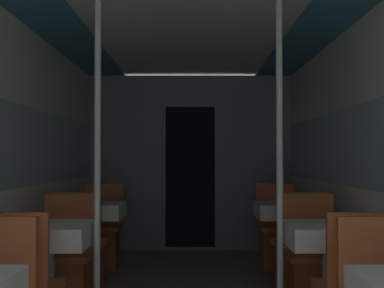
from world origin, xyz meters
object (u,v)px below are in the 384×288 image
(dining_table_left_2, at_px, (92,215))
(dining_table_right_1, at_px, (330,242))
(support_pole_left_1, at_px, (97,167))
(chair_right_near_2, at_px, (298,261))
(chair_left_far_2, at_px, (101,241))
(dining_table_left_1, at_px, (46,242))
(chair_left_far_1, at_px, (65,275))
(dining_table_right_2, at_px, (286,215))
(chair_right_far_2, at_px, (277,241))
(support_pole_right_1, at_px, (279,167))
(chair_left_near_2, at_px, (80,261))
(chair_right_far_1, at_px, (312,275))

(dining_table_left_2, xyz_separation_m, dining_table_right_1, (1.92, -1.67, 0.00))
(support_pole_left_1, bearing_deg, chair_right_near_2, 35.18)
(chair_left_far_2, xyz_separation_m, chair_right_near_2, (1.92, -1.12, 0.00))
(dining_table_left_1, distance_m, support_pole_left_1, 0.61)
(chair_left_far_1, bearing_deg, dining_table_right_2, -149.93)
(dining_table_right_1, distance_m, chair_right_near_2, 1.16)
(dining_table_left_2, xyz_separation_m, chair_right_far_2, (1.92, 0.56, -0.34))
(dining_table_left_1, bearing_deg, chair_left_far_2, 90.00)
(chair_left_far_2, xyz_separation_m, support_pole_right_1, (1.58, -2.23, 0.85))
(chair_left_far_2, height_order, chair_right_near_2, same)
(support_pole_left_1, height_order, chair_left_near_2, support_pole_left_1)
(chair_left_near_2, distance_m, support_pole_right_1, 2.11)
(chair_right_far_2, bearing_deg, dining_table_right_1, 90.00)
(support_pole_left_1, distance_m, chair_left_near_2, 1.44)
(support_pole_right_1, bearing_deg, chair_left_far_1, 160.53)
(dining_table_left_1, distance_m, chair_left_near_2, 1.16)
(dining_table_left_1, relative_size, support_pole_right_1, 0.33)
(chair_left_near_2, bearing_deg, chair_left_far_1, -90.00)
(dining_table_left_2, bearing_deg, dining_table_right_2, 0.00)
(chair_left_far_1, bearing_deg, dining_table_left_2, -90.00)
(support_pole_left_1, bearing_deg, support_pole_right_1, 0.00)
(chair_left_far_1, xyz_separation_m, dining_table_left_2, (-0.00, 1.11, 0.34))
(chair_right_far_2, bearing_deg, chair_left_far_2, 0.00)
(chair_left_near_2, xyz_separation_m, dining_table_right_1, (1.92, -1.11, 0.34))
(dining_table_left_2, distance_m, chair_left_near_2, 0.65)
(dining_table_right_2, bearing_deg, chair_left_far_1, -149.93)
(dining_table_left_1, height_order, dining_table_right_2, same)
(support_pole_right_1, height_order, chair_right_near_2, support_pole_right_1)
(chair_left_far_1, xyz_separation_m, support_pole_right_1, (1.58, -0.56, 0.85))
(dining_table_left_1, xyz_separation_m, dining_table_right_1, (1.92, 0.00, 0.00))
(chair_right_near_2, bearing_deg, support_pole_right_1, -107.15)
(dining_table_left_1, relative_size, dining_table_right_1, 1.00)
(support_pole_left_1, xyz_separation_m, chair_right_near_2, (1.58, 1.11, -0.85))
(dining_table_left_1, xyz_separation_m, dining_table_right_2, (1.92, 1.67, 0.00))
(chair_left_near_2, xyz_separation_m, chair_right_near_2, (1.92, 0.00, 0.00))
(chair_left_far_2, height_order, support_pole_right_1, support_pole_right_1)
(chair_left_near_2, xyz_separation_m, dining_table_right_2, (1.92, 0.56, 0.34))
(dining_table_left_1, height_order, chair_right_far_2, chair_right_far_2)
(chair_left_far_1, relative_size, chair_right_far_1, 1.00)
(dining_table_right_1, height_order, support_pole_right_1, support_pole_right_1)
(chair_left_far_1, distance_m, dining_table_right_1, 2.03)
(chair_right_far_1, height_order, dining_table_right_2, chair_right_far_1)
(chair_left_far_2, bearing_deg, dining_table_left_2, 90.00)
(dining_table_left_2, height_order, chair_right_far_1, chair_right_far_1)
(chair_left_near_2, bearing_deg, chair_left_far_2, 90.00)
(dining_table_right_1, xyz_separation_m, dining_table_right_2, (0.00, 1.67, 0.00))
(support_pole_left_1, height_order, chair_right_near_2, support_pole_left_1)
(chair_left_far_2, bearing_deg, dining_table_right_2, 163.81)
(support_pole_left_1, distance_m, chair_right_near_2, 2.11)
(chair_left_far_2, height_order, chair_right_far_2, same)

